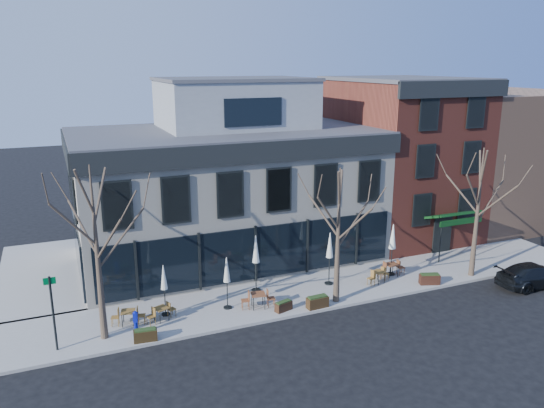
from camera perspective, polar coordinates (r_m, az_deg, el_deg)
name	(u,v)px	position (r m, az deg, el deg)	size (l,w,h in m)	color
ground	(255,285)	(30.31, -1.81, -8.65)	(120.00, 120.00, 0.00)	black
sidewalk_front	(324,289)	(29.74, 5.63, -9.05)	(33.50, 4.70, 0.15)	gray
sidewalk_side	(40,275)	(34.19, -23.70, -7.02)	(4.50, 12.00, 0.15)	gray
corner_building	(227,185)	(33.41, -4.87, 2.09)	(18.39, 10.39, 11.10)	silver
red_brick_building	(400,157)	(39.01, 13.57, 4.96)	(8.20, 11.78, 11.18)	maroon
bg_building	(495,154)	(46.39, 22.85, 4.95)	(12.00, 12.00, 10.00)	#8C664C
tree_corner	(97,252)	(24.13, -18.27, -4.92)	(3.93, 3.98, 7.92)	#382B21
tree_mid	(338,234)	(26.87, 7.15, -3.26)	(3.50, 3.55, 7.04)	#382B21
tree_right	(478,211)	(32.10, 21.26, -0.73)	(3.72, 3.77, 7.48)	#382B21
sign_pole	(53,309)	(24.62, -22.52, -10.39)	(0.50, 0.10, 3.40)	black
parked_sedan	(534,275)	(33.29, 26.33, -6.85)	(1.83, 4.51, 1.31)	black
call_box	(136,322)	(25.36, -14.45, -12.18)	(0.24, 0.23, 1.18)	#0C169F
cafe_set_0	(128,316)	(26.40, -15.20, -11.55)	(1.66, 0.79, 0.85)	brown
cafe_set_1	(161,312)	(26.42, -11.82, -11.35)	(1.58, 0.94, 0.82)	brown
cafe_set_2	(258,299)	(27.11, -1.49, -10.17)	(1.81, 0.84, 0.93)	brown
cafe_set_4	(378,276)	(30.58, 11.35, -7.56)	(1.62, 0.81, 0.83)	brown
cafe_set_5	(391,268)	(31.68, 12.72, -6.76)	(1.71, 0.72, 0.89)	brown
umbrella_0	(164,280)	(26.36, -11.55, -8.02)	(0.42, 0.42, 2.60)	black
umbrella_1	(227,272)	(26.57, -4.89, -7.35)	(0.44, 0.44, 2.73)	black
umbrella_2	(256,252)	(28.34, -1.75, -5.20)	(0.50, 0.50, 3.15)	black
umbrella_3	(330,248)	(29.40, 6.24, -4.72)	(0.48, 0.48, 3.02)	black
umbrella_4	(393,239)	(31.26, 12.85, -3.73)	(0.49, 0.49, 3.08)	black
planter_0	(145,335)	(24.89, -13.46, -13.53)	(1.07, 0.52, 0.58)	black
planter_1	(284,306)	(26.91, 1.25, -10.91)	(0.97, 0.61, 0.51)	#321D10
planter_2	(317,302)	(27.29, 4.91, -10.43)	(1.14, 0.50, 0.63)	#322110
planter_3	(430,279)	(31.15, 16.59, -7.72)	(1.19, 0.78, 0.62)	black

